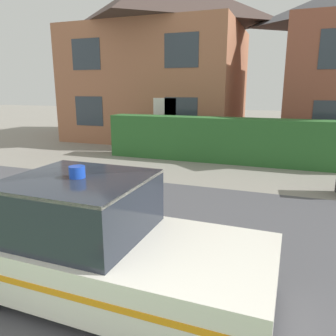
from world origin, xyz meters
The scene contains 4 objects.
road_strip centered at (0.00, 4.56, 0.01)m, with size 28.00×6.55×0.01m, color #4C4C51.
garden_hedge centered at (0.24, 11.03, 0.76)m, with size 8.48×0.82×1.52m, color #2D662D.
police_car centered at (0.15, 3.04, 0.66)m, with size 3.97×1.71×1.59m.
house_left centered at (-4.13, 15.90, 4.03)m, with size 8.29×6.66×7.89m.
Camera 1 is at (2.19, -0.06, 2.48)m, focal length 35.00 mm.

